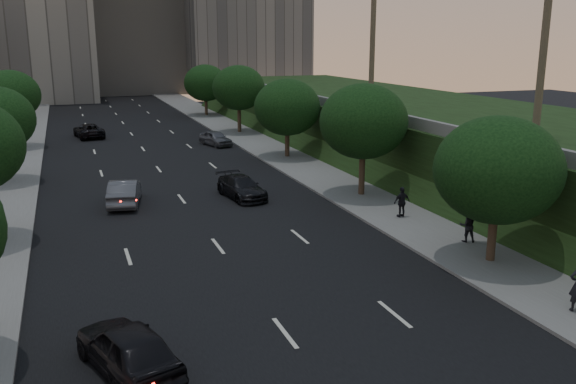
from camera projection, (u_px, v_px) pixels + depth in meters
name	position (u px, v px, depth m)	size (l,w,h in m)	color
road_surface	(163.00, 175.00, 42.33)	(16.00, 140.00, 0.02)	black
sidewalk_right	(300.00, 164.00, 45.74)	(4.50, 140.00, 0.15)	slate
sidewalk_left	(2.00, 186.00, 38.90)	(4.50, 140.00, 0.15)	slate
embankment	(450.00, 134.00, 47.37)	(18.00, 90.00, 4.00)	black
parapet_wall	(352.00, 108.00, 43.96)	(0.35, 90.00, 0.70)	slate
office_block_mid	(129.00, 17.00, 106.73)	(22.00, 18.00, 26.00)	#A19D93
tree_right_a	(498.00, 170.00, 24.76)	(5.20, 5.20, 6.24)	#38281C
tree_right_b	(363.00, 122.00, 35.56)	(5.20, 5.20, 6.74)	#38281C
tree_right_c	(287.00, 107.00, 47.52)	(5.20, 5.20, 6.24)	#38281C
tree_right_d	(239.00, 88.00, 60.15)	(5.20, 5.20, 6.74)	#38281C
tree_right_e	(205.00, 83.00, 73.93)	(5.20, 5.20, 6.24)	#38281C
tree_left_d	(10.00, 95.00, 51.44)	(5.00, 5.00, 6.71)	#38281C
sedan_near_left	(128.00, 348.00, 17.12)	(1.78, 4.43, 1.51)	black
sedan_mid_left	(124.00, 192.00, 34.64)	(1.56, 4.49, 1.48)	#4F5056
sedan_far_left	(89.00, 131.00, 58.29)	(2.26, 4.90, 1.36)	black
sedan_near_right	(242.00, 187.00, 36.14)	(1.81, 4.45, 1.29)	black
sedan_far_right	(216.00, 138.00, 53.90)	(1.57, 3.91, 1.33)	#53545A
pedestrian_b	(468.00, 225.00, 27.83)	(0.75, 0.59, 1.55)	black
pedestrian_c	(402.00, 202.00, 31.71)	(0.94, 0.39, 1.60)	black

